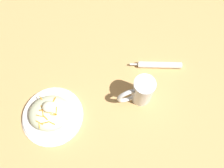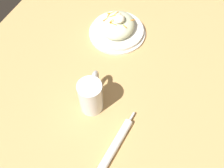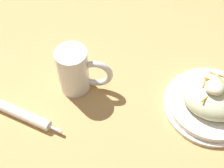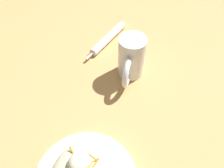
% 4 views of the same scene
% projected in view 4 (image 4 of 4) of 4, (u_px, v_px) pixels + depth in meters
% --- Properties ---
extents(ground_plane, '(1.43, 1.43, 0.00)m').
position_uv_depth(ground_plane, '(67.00, 75.00, 0.73)').
color(ground_plane, tan).
extents(beer_mug, '(0.14, 0.08, 0.13)m').
position_uv_depth(beer_mug, '(131.00, 59.00, 0.69)').
color(beer_mug, white).
rests_on(beer_mug, ground_plane).
extents(napkin_roll, '(0.22, 0.04, 0.03)m').
position_uv_depth(napkin_roll, '(108.00, 38.00, 0.82)').
color(napkin_roll, white).
rests_on(napkin_roll, ground_plane).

